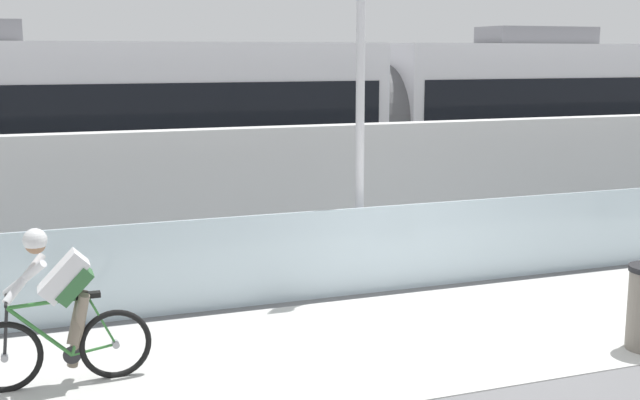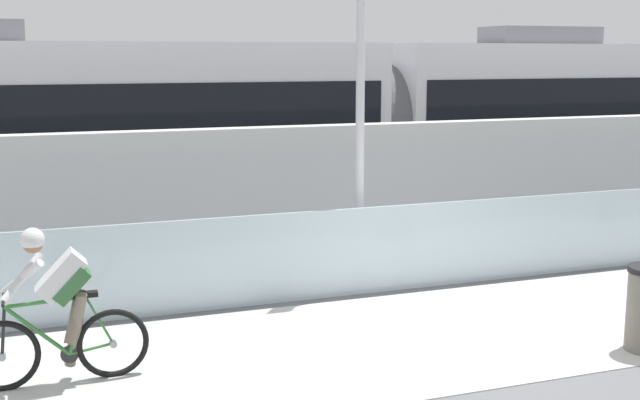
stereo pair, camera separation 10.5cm
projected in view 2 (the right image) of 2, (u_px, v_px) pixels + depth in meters
The scene contains 9 objects.
ground_plane at pixel (459, 332), 9.63m from camera, with size 200.00×200.00×0.00m, color slate.
bike_path_deck at pixel (459, 332), 9.63m from camera, with size 32.00×3.20×0.01m, color beige.
glass_parapet at pixel (394, 248), 11.24m from camera, with size 32.00×0.05×1.20m, color silver.
concrete_barrier_wall at pixel (346, 193), 12.82m from camera, with size 32.00×0.36×2.17m, color silver.
tram_rail_near at pixel (297, 229), 15.31m from camera, with size 32.00×0.08×0.01m, color #595654.
tram_rail_far at pixel (275, 215), 16.63m from camera, with size 32.00×0.08×0.01m, color #595654.
tram at pixel (376, 123), 16.28m from camera, with size 22.56×2.54×3.81m.
cyclist_on_bike at pixel (57, 309), 7.98m from camera, with size 1.77×0.58×1.61m.
lamp_post_antenna at pixel (361, 51), 10.91m from camera, with size 0.28×0.28×5.20m.
Camera 2 is at (-4.69, -8.09, 3.25)m, focal length 45.66 mm.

